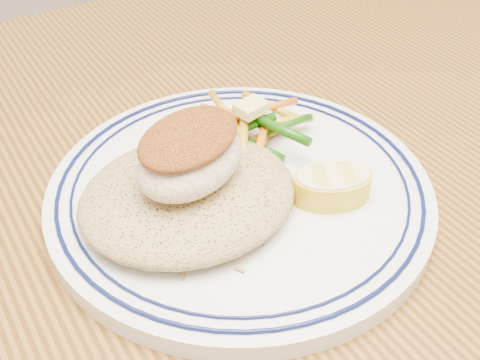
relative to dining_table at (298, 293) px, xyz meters
name	(u,v)px	position (x,y,z in m)	size (l,w,h in m)	color
dining_table	(298,293)	(0.00, 0.00, 0.00)	(1.50, 0.90, 0.75)	#553311
plate	(240,191)	(-0.04, 0.03, 0.11)	(0.28, 0.28, 0.02)	white
rice_pilaf	(188,191)	(-0.08, 0.03, 0.13)	(0.15, 0.14, 0.03)	#9C824E
fish_fillet	(190,154)	(-0.08, 0.03, 0.16)	(0.10, 0.09, 0.04)	beige
vegetable_pile	(248,130)	(-0.01, 0.07, 0.13)	(0.10, 0.10, 0.03)	orange
butter_pat	(251,108)	(0.00, 0.08, 0.14)	(0.02, 0.02, 0.01)	#F7E479
lemon_wedge	(332,184)	(0.01, -0.01, 0.12)	(0.07, 0.07, 0.02)	yellow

